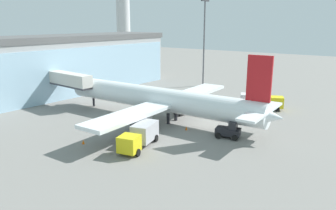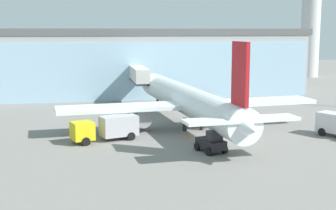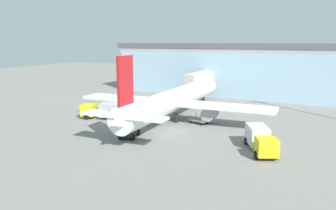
# 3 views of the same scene
# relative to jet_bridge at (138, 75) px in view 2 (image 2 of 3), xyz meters

# --- Properties ---
(ground) EXTENTS (240.00, 240.00, 0.00)m
(ground) POSITION_rel_jet_bridge_xyz_m (4.19, -27.02, -4.71)
(ground) COLOR gray
(terminal_building) EXTENTS (59.08, 16.02, 12.29)m
(terminal_building) POSITION_rel_jet_bridge_xyz_m (4.19, 10.00, 1.43)
(terminal_building) COLOR #A1A1A1
(terminal_building) RESTS_ON ground
(jet_bridge) EXTENTS (3.25, 13.07, 6.10)m
(jet_bridge) POSITION_rel_jet_bridge_xyz_m (0.00, 0.00, 0.00)
(jet_bridge) COLOR beige
(jet_bridge) RESTS_ON ground
(airplane) EXTENTS (32.43, 38.60, 11.04)m
(airplane) POSITION_rel_jet_bridge_xyz_m (2.33, -20.04, -1.40)
(airplane) COLOR white
(airplane) RESTS_ON ground
(catering_truck) EXTENTS (7.61, 3.87, 2.65)m
(catering_truck) POSITION_rel_jet_bridge_xyz_m (-8.37, -24.69, -3.24)
(catering_truck) COLOR yellow
(catering_truck) RESTS_ON ground
(baggage_cart) EXTENTS (3.14, 2.32, 1.50)m
(baggage_cart) POSITION_rel_jet_bridge_xyz_m (6.90, -21.13, -4.21)
(baggage_cart) COLOR gray
(baggage_cart) RESTS_ON ground
(pushback_tug) EXTENTS (2.73, 3.50, 2.30)m
(pushback_tug) POSITION_rel_jet_bridge_xyz_m (1.01, -32.27, -3.74)
(pushback_tug) COLOR black
(pushback_tug) RESTS_ON ground
(safety_cone_nose) EXTENTS (0.36, 0.36, 0.55)m
(safety_cone_nose) POSITION_rel_jet_bridge_xyz_m (0.38, -25.96, -4.44)
(safety_cone_nose) COLOR orange
(safety_cone_nose) RESTS_ON ground
(safety_cone_wingtip) EXTENTS (0.36, 0.36, 0.55)m
(safety_cone_wingtip) POSITION_rel_jet_bridge_xyz_m (-11.87, -18.19, -4.44)
(safety_cone_wingtip) COLOR orange
(safety_cone_wingtip) RESTS_ON ground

